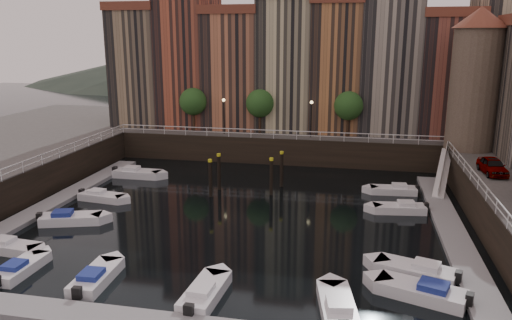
% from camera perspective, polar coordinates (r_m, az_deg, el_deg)
% --- Properties ---
extents(ground, '(200.00, 200.00, 0.00)m').
position_cam_1_polar(ground, '(41.11, -1.79, -6.03)').
color(ground, black).
rests_on(ground, ground).
extents(quay_far, '(80.00, 20.00, 3.00)m').
position_cam_1_polar(quay_far, '(65.42, 3.48, 2.87)').
color(quay_far, black).
rests_on(quay_far, ground).
extents(dock_left, '(2.00, 28.00, 0.35)m').
position_cam_1_polar(dock_left, '(46.55, -21.95, -4.43)').
color(dock_left, gray).
rests_on(dock_left, ground).
extents(dock_right, '(2.00, 28.00, 0.35)m').
position_cam_1_polar(dock_right, '(39.75, 21.41, -7.48)').
color(dock_right, gray).
rests_on(dock_right, ground).
extents(mountains, '(145.00, 100.00, 18.00)m').
position_cam_1_polar(mountains, '(147.87, 8.97, 11.42)').
color(mountains, '#2D382D').
rests_on(mountains, ground).
extents(far_terrace, '(48.70, 10.30, 17.50)m').
position_cam_1_polar(far_terrace, '(61.41, 6.39, 10.98)').
color(far_terrace, '#887356').
rests_on(far_terrace, quay_far).
extents(corner_tower, '(5.20, 5.20, 13.80)m').
position_cam_1_polar(corner_tower, '(53.34, 23.75, 8.65)').
color(corner_tower, '#6B5B4C').
rests_on(corner_tower, quay_right).
extents(promenade_trees, '(21.20, 3.20, 5.20)m').
position_cam_1_polar(promenade_trees, '(57.21, 1.10, 6.46)').
color(promenade_trees, black).
rests_on(promenade_trees, quay_far).
extents(street_lamps, '(10.36, 0.36, 4.18)m').
position_cam_1_polar(street_lamps, '(56.27, 1.24, 5.62)').
color(street_lamps, black).
rests_on(street_lamps, quay_far).
extents(railings, '(36.08, 34.04, 0.52)m').
position_cam_1_polar(railings, '(44.60, -0.38, 0.66)').
color(railings, white).
rests_on(railings, ground).
extents(gangway, '(2.78, 8.32, 3.73)m').
position_cam_1_polar(gangway, '(49.74, 20.59, -1.07)').
color(gangway, white).
rests_on(gangway, ground).
extents(mooring_pilings, '(6.12, 4.72, 3.78)m').
position_cam_1_polar(mooring_pilings, '(45.99, -1.16, -1.69)').
color(mooring_pilings, black).
rests_on(mooring_pilings, ground).
extents(boat_left_0, '(4.40, 1.89, 1.00)m').
position_cam_1_polar(boat_left_0, '(37.71, -26.32, -8.90)').
color(boat_left_0, silver).
rests_on(boat_left_0, ground).
extents(boat_left_1, '(4.91, 3.03, 1.10)m').
position_cam_1_polar(boat_left_1, '(41.33, -20.52, -6.30)').
color(boat_left_1, silver).
rests_on(boat_left_1, ground).
extents(boat_left_3, '(4.47, 2.07, 1.01)m').
position_cam_1_polar(boat_left_3, '(46.06, -17.26, -4.01)').
color(boat_left_3, silver).
rests_on(boat_left_3, ground).
extents(boat_left_4, '(5.08, 1.85, 1.17)m').
position_cam_1_polar(boat_left_4, '(52.58, -13.52, -1.49)').
color(boat_left_4, silver).
rests_on(boat_left_4, ground).
extents(boat_right_0, '(5.18, 3.34, 1.17)m').
position_cam_1_polar(boat_right_0, '(29.80, 18.53, -14.11)').
color(boat_right_0, silver).
rests_on(boat_right_0, ground).
extents(boat_right_1, '(5.07, 3.21, 1.14)m').
position_cam_1_polar(boat_right_1, '(32.07, 17.92, -11.99)').
color(boat_right_1, silver).
rests_on(boat_right_1, ground).
extents(boat_right_3, '(4.52, 2.15, 1.02)m').
position_cam_1_polar(boat_right_3, '(42.74, 16.18, -5.32)').
color(boat_right_3, silver).
rests_on(boat_right_3, ground).
extents(boat_right_4, '(4.43, 1.93, 1.00)m').
position_cam_1_polar(boat_right_4, '(47.57, 15.53, -3.32)').
color(boat_right_4, silver).
rests_on(boat_right_4, ground).
extents(boat_near_0, '(1.59, 4.28, 0.98)m').
position_cam_1_polar(boat_near_0, '(34.20, -25.36, -11.12)').
color(boat_near_0, silver).
rests_on(boat_near_0, ground).
extents(boat_near_1, '(1.88, 4.64, 1.06)m').
position_cam_1_polar(boat_near_1, '(31.34, -17.85, -12.67)').
color(boat_near_1, silver).
rests_on(boat_near_1, ground).
extents(boat_near_2, '(1.98, 4.78, 1.09)m').
position_cam_1_polar(boat_near_2, '(28.44, -5.92, -14.89)').
color(boat_near_2, silver).
rests_on(boat_near_2, ground).
extents(boat_near_3, '(2.54, 4.94, 1.11)m').
position_cam_1_polar(boat_near_3, '(27.35, 9.28, -16.25)').
color(boat_near_3, silver).
rests_on(boat_near_3, ground).
extents(car_a, '(1.97, 4.16, 1.38)m').
position_cam_1_polar(car_a, '(44.99, 25.41, -0.73)').
color(car_a, gray).
rests_on(car_a, quay_right).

